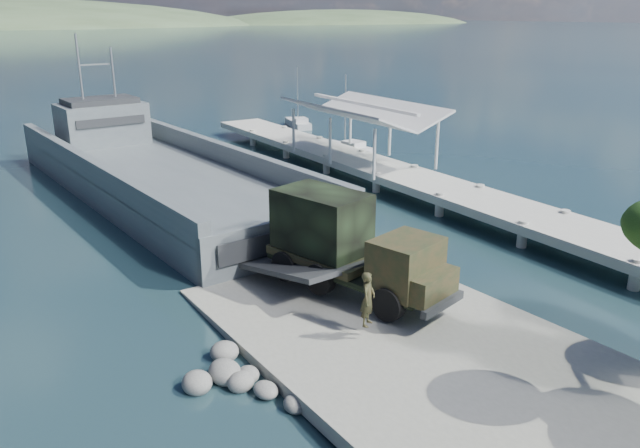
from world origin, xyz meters
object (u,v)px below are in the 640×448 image
Objects in this scene: landing_craft at (160,182)px; military_truck at (348,245)px; sailboat_far at (298,124)px; soldier at (368,309)px; sailboat_near at (346,149)px; pier at (371,157)px.

landing_craft reaches higher than military_truck.
soldier is at bearing -102.92° from sailboat_far.
military_truck is at bearing -135.03° from sailboat_near.
military_truck is 4.35× the size of soldier.
military_truck is 40.83m from sailboat_far.
military_truck is (1.34, -19.20, 1.53)m from landing_craft.
landing_craft is 4.22× the size of military_truck.
military_truck is 1.29× the size of sailboat_near.
sailboat_near is (15.92, 23.13, -2.04)m from military_truck.
military_truck is 28.16m from sailboat_near.
sailboat_near reaches higher than soldier.
pier is at bearing 35.61° from military_truck.
sailboat_far reaches higher than soldier.
soldier is (-1.65, -3.57, -0.91)m from military_truck.
soldier is 0.32× the size of sailboat_far.
landing_craft is (-13.74, 4.18, -0.74)m from pier.
soldier is (-0.31, -22.77, 0.62)m from landing_craft.
military_truck is 4.04m from soldier.
sailboat_far is (20.27, 16.92, -0.54)m from landing_craft.
pier is 14.38m from landing_craft.
military_truck is at bearing -90.43° from landing_craft.
soldier is 0.30× the size of sailboat_near.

